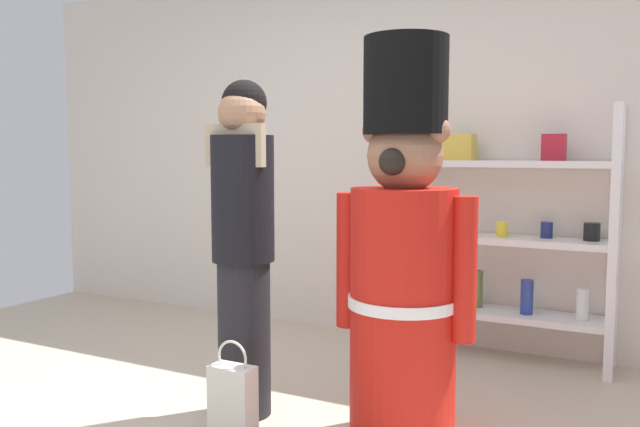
{
  "coord_description": "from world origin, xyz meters",
  "views": [
    {
      "loc": [
        1.55,
        -2.06,
        1.28
      ],
      "look_at": [
        0.19,
        0.57,
        1.0
      ],
      "focal_mm": 36.49,
      "sensor_mm": 36.0,
      "label": 1
    }
  ],
  "objects_px": {
    "teddy_bear_guard": "(404,262)",
    "shopping_bag": "(233,402)",
    "person_shopper": "(243,237)",
    "merchandise_shelf": "(501,233)"
  },
  "relations": [
    {
      "from": "teddy_bear_guard",
      "to": "person_shopper",
      "type": "relative_size",
      "value": 1.09
    },
    {
      "from": "merchandise_shelf",
      "to": "teddy_bear_guard",
      "type": "height_order",
      "value": "teddy_bear_guard"
    },
    {
      "from": "merchandise_shelf",
      "to": "shopping_bag",
      "type": "distance_m",
      "value": 2.01
    },
    {
      "from": "person_shopper",
      "to": "teddy_bear_guard",
      "type": "bearing_deg",
      "value": 7.65
    },
    {
      "from": "person_shopper",
      "to": "shopping_bag",
      "type": "relative_size",
      "value": 3.54
    },
    {
      "from": "merchandise_shelf",
      "to": "shopping_bag",
      "type": "bearing_deg",
      "value": -114.23
    },
    {
      "from": "teddy_bear_guard",
      "to": "shopping_bag",
      "type": "bearing_deg",
      "value": -149.12
    },
    {
      "from": "merchandise_shelf",
      "to": "shopping_bag",
      "type": "height_order",
      "value": "merchandise_shelf"
    },
    {
      "from": "teddy_bear_guard",
      "to": "shopping_bag",
      "type": "relative_size",
      "value": 3.86
    },
    {
      "from": "teddy_bear_guard",
      "to": "shopping_bag",
      "type": "xyz_separation_m",
      "value": [
        -0.65,
        -0.39,
        -0.62
      ]
    }
  ]
}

